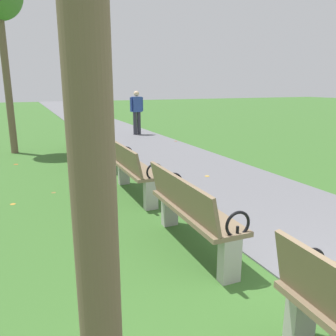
# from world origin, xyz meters

# --- Properties ---
(paved_walkway) EXTENTS (2.69, 44.00, 0.02)m
(paved_walkway) POSITION_xyz_m (1.34, 18.00, 0.01)
(paved_walkway) COLOR slate
(paved_walkway) RESTS_ON ground
(park_bench_2) EXTENTS (0.50, 1.61, 0.90)m
(park_bench_2) POSITION_xyz_m (-0.50, 2.27, 0.49)
(park_bench_2) COLOR #7A664C
(park_bench_2) RESTS_ON ground
(park_bench_3) EXTENTS (0.48, 1.60, 0.90)m
(park_bench_3) POSITION_xyz_m (-0.50, 4.41, 0.49)
(park_bench_3) COLOR #7A664C
(park_bench_3) RESTS_ON ground
(park_bench_4) EXTENTS (0.53, 1.62, 0.90)m
(park_bench_4) POSITION_xyz_m (-0.50, 6.75, 0.49)
(park_bench_4) COLOR #7A664C
(park_bench_4) RESTS_ON ground
(park_bench_5) EXTENTS (0.50, 1.61, 0.90)m
(park_bench_5) POSITION_xyz_m (-0.50, 8.92, 0.49)
(park_bench_5) COLOR #7A664C
(park_bench_5) RESTS_ON ground
(pedestrian_walking) EXTENTS (0.53, 0.26, 1.62)m
(pedestrian_walking) POSITION_xyz_m (1.89, 11.27, 0.93)
(pedestrian_walking) COLOR #2D2D38
(pedestrian_walking) RESTS_ON paved_walkway
(scattered_leaves) EXTENTS (5.10, 8.06, 0.02)m
(scattered_leaves) POSITION_xyz_m (0.22, 4.41, 0.02)
(scattered_leaves) COLOR #93511E
(scattered_leaves) RESTS_ON ground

